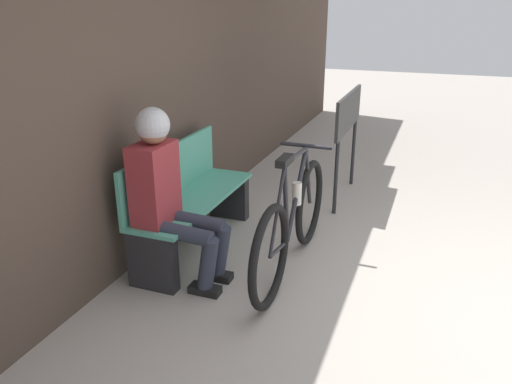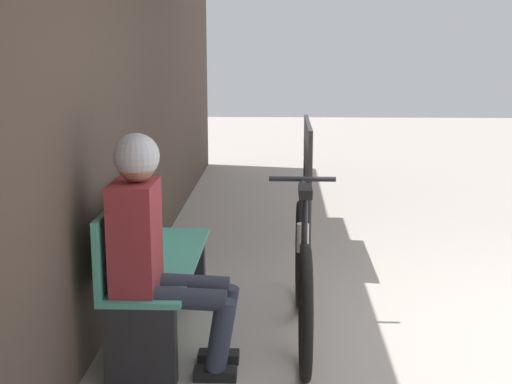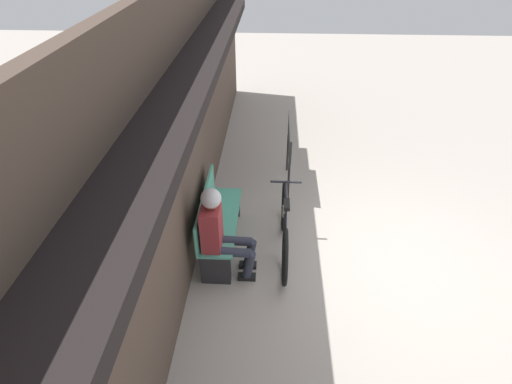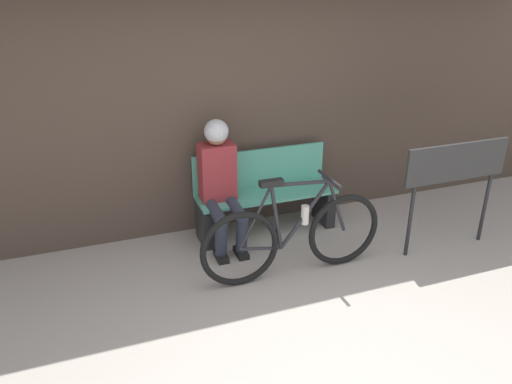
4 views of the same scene
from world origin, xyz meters
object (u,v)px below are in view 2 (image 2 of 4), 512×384
person_seated (154,239)px  signboard (308,154)px  park_bench_near (153,269)px  bicycle (303,275)px

person_seated → signboard: 2.19m
park_bench_near → bicycle: bicycle is taller
park_bench_near → person_seated: person_seated is taller
bicycle → person_seated: person_seated is taller
person_seated → signboard: bearing=-22.6°
park_bench_near → bicycle: size_ratio=0.84×
bicycle → signboard: size_ratio=1.54×
bicycle → signboard: (1.59, -0.08, 0.44)m
bicycle → signboard: signboard is taller
park_bench_near → signboard: size_ratio=1.30×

